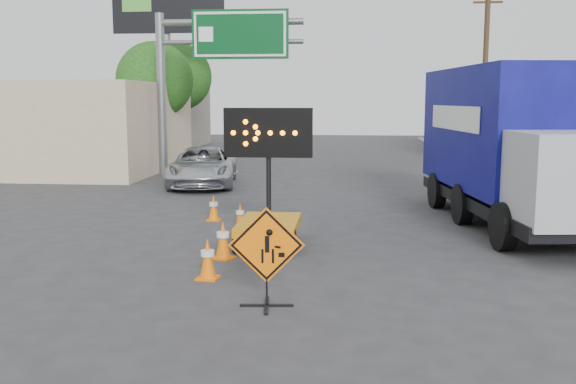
# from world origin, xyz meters

# --- Properties ---
(ground) EXTENTS (100.00, 100.00, 0.00)m
(ground) POSITION_xyz_m (0.00, 0.00, 0.00)
(ground) COLOR #2D2D30
(ground) RESTS_ON ground
(curb_right) EXTENTS (0.40, 60.00, 0.12)m
(curb_right) POSITION_xyz_m (7.20, 15.00, 0.06)
(curb_right) COLOR gray
(curb_right) RESTS_ON ground
(sidewalk_right) EXTENTS (4.00, 60.00, 0.15)m
(sidewalk_right) POSITION_xyz_m (9.50, 15.00, 0.07)
(sidewalk_right) COLOR gray
(sidewalk_right) RESTS_ON ground
(storefront_left_near) EXTENTS (14.00, 10.00, 4.00)m
(storefront_left_near) POSITION_xyz_m (-14.00, 20.00, 2.00)
(storefront_left_near) COLOR beige
(storefront_left_near) RESTS_ON ground
(storefront_left_far) EXTENTS (12.00, 10.00, 4.40)m
(storefront_left_far) POSITION_xyz_m (-15.00, 34.00, 2.20)
(storefront_left_far) COLOR gray
(storefront_left_far) RESTS_ON ground
(building_right_far) EXTENTS (10.00, 14.00, 4.60)m
(building_right_far) POSITION_xyz_m (13.00, 30.00, 2.30)
(building_right_far) COLOR beige
(building_right_far) RESTS_ON ground
(highway_gantry) EXTENTS (6.18, 0.38, 6.90)m
(highway_gantry) POSITION_xyz_m (-4.43, 17.96, 5.07)
(highway_gantry) COLOR slate
(highway_gantry) RESTS_ON ground
(billboard) EXTENTS (6.10, 0.54, 9.85)m
(billboard) POSITION_xyz_m (-8.35, 25.87, 7.35)
(billboard) COLOR slate
(billboard) RESTS_ON ground
(utility_pole_far) EXTENTS (1.80, 0.26, 9.00)m
(utility_pole_far) POSITION_xyz_m (8.00, 24.00, 4.68)
(utility_pole_far) COLOR #40301B
(utility_pole_far) RESTS_ON ground
(tree_left_near) EXTENTS (3.71, 3.71, 6.03)m
(tree_left_near) POSITION_xyz_m (-8.00, 22.00, 4.16)
(tree_left_near) COLOR #40301B
(tree_left_near) RESTS_ON ground
(tree_left_far) EXTENTS (4.10, 4.10, 6.66)m
(tree_left_far) POSITION_xyz_m (-9.00, 30.00, 4.60)
(tree_left_far) COLOR #40301B
(tree_left_far) RESTS_ON ground
(construction_sign) EXTENTS (1.21, 0.86, 1.61)m
(construction_sign) POSITION_xyz_m (0.13, 1.07, 0.85)
(construction_sign) COLOR black
(construction_sign) RESTS_ON ground
(arrow_board) EXTENTS (1.95, 2.17, 3.09)m
(arrow_board) POSITION_xyz_m (-0.36, 5.30, 0.69)
(arrow_board) COLOR #C5820A
(arrow_board) RESTS_ON ground
(pickup_truck) EXTENTS (3.12, 5.51, 1.45)m
(pickup_truck) POSITION_xyz_m (-4.13, 15.16, 0.73)
(pickup_truck) COLOR #B9BCC1
(pickup_truck) RESTS_ON ground
(box_truck) EXTENTS (3.61, 8.92, 4.11)m
(box_truck) POSITION_xyz_m (5.64, 8.44, 1.86)
(box_truck) COLOR black
(box_truck) RESTS_ON ground
(cone_a) EXTENTS (0.43, 0.43, 0.76)m
(cone_a) POSITION_xyz_m (-1.15, 2.55, 0.38)
(cone_a) COLOR #FF6E05
(cone_a) RESTS_ON ground
(cone_b) EXTENTS (0.54, 0.54, 0.80)m
(cone_b) POSITION_xyz_m (-1.17, 4.07, 0.40)
(cone_b) COLOR #FF6E05
(cone_b) RESTS_ON ground
(cone_c) EXTENTS (0.38, 0.38, 0.65)m
(cone_c) POSITION_xyz_m (-1.34, 7.21, 0.32)
(cone_c) COLOR #FF6E05
(cone_c) RESTS_ON ground
(cone_d) EXTENTS (0.38, 0.38, 0.71)m
(cone_d) POSITION_xyz_m (-2.24, 8.19, 0.36)
(cone_d) COLOR #FF6E05
(cone_d) RESTS_ON ground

